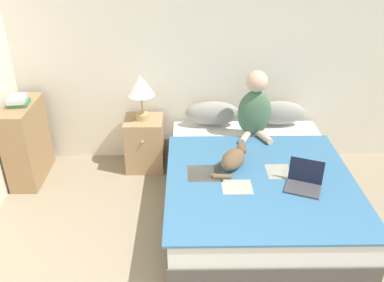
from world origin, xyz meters
name	(u,v)px	position (x,y,z in m)	size (l,w,h in m)	color
wall_back	(222,51)	(0.00, 3.49, 1.27)	(5.53, 0.05, 2.55)	silver
bed	(255,190)	(0.26, 2.39, 0.25)	(1.67, 2.06, 0.50)	#4C4742
pillow_near	(213,113)	(-0.10, 3.30, 0.64)	(0.60, 0.20, 0.28)	gray
pillow_far	(278,113)	(0.63, 3.30, 0.64)	(0.60, 0.20, 0.28)	gray
person_sitting	(255,107)	(0.32, 3.05, 0.82)	(0.36, 0.36, 0.71)	#476B4C
cat_tabby	(234,159)	(0.04, 2.40, 0.59)	(0.36, 0.39, 0.18)	brown
laptop_open	(304,182)	(0.61, 2.07, 0.55)	(0.36, 0.35, 0.22)	#424247
nightstand	(145,143)	(-0.86, 3.22, 0.30)	(0.42, 0.42, 0.60)	tan
table_lamp	(141,88)	(-0.87, 3.23, 0.97)	(0.29, 0.29, 0.50)	tan
bookshelf	(27,142)	(-2.09, 3.03, 0.43)	(0.28, 0.67, 0.87)	#99754C
book_stack_top	(18,101)	(-2.09, 3.02, 0.91)	(0.21, 0.25, 0.09)	#3D7A51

